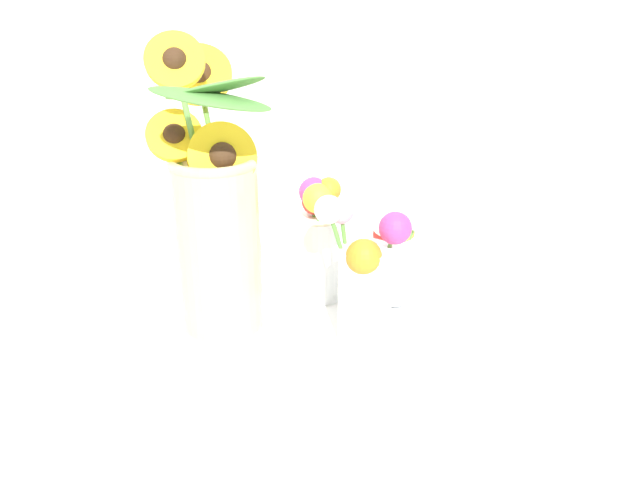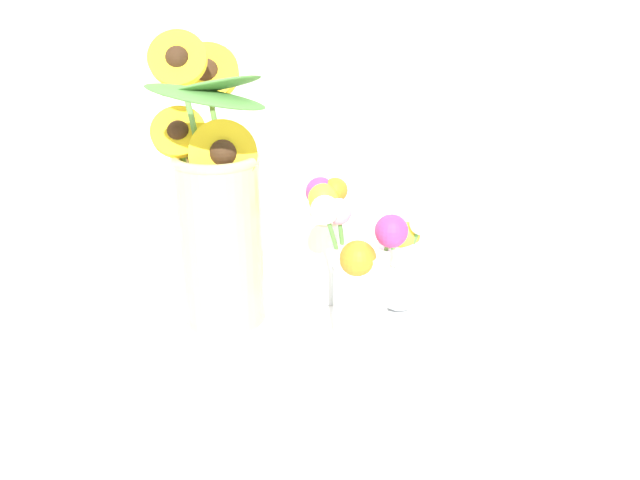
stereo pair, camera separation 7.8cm
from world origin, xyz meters
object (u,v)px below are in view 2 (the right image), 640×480
object	(u,v)px
mason_jar_sunflowers	(218,219)
vase_bulb_right	(401,265)
vase_small_back	(327,241)
serving_tray	(320,328)
vase_small_center	(360,280)

from	to	relation	value
mason_jar_sunflowers	vase_bulb_right	distance (m)	0.25
mason_jar_sunflowers	vase_small_back	size ratio (longest dim) A/B	2.14
serving_tray	mason_jar_sunflowers	bearing A→B (deg)	165.50
serving_tray	vase_bulb_right	xyz separation A→B (m)	(0.11, 0.02, 0.07)
serving_tray	vase_small_back	xyz separation A→B (m)	(0.02, 0.08, 0.09)
serving_tray	vase_small_center	size ratio (longest dim) A/B	2.38
serving_tray	vase_small_center	bearing A→B (deg)	-55.12
vase_small_center	vase_small_back	xyz separation A→B (m)	(-0.02, 0.14, -0.00)
serving_tray	vase_small_back	bearing A→B (deg)	74.53
serving_tray	vase_small_center	world-z (taller)	vase_small_center
vase_bulb_right	vase_small_back	distance (m)	0.11
serving_tray	mason_jar_sunflowers	size ratio (longest dim) A/B	1.21
vase_bulb_right	vase_small_back	world-z (taller)	vase_small_back
mason_jar_sunflowers	vase_small_back	bearing A→B (deg)	17.93
mason_jar_sunflowers	vase_small_center	world-z (taller)	mason_jar_sunflowers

